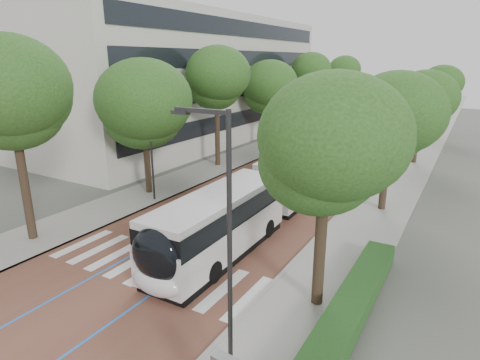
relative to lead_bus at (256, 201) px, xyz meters
The scene contains 21 objects.
ground 7.88m from the lead_bus, 105.57° to the right, with size 160.00×160.00×0.00m, color #51544C.
road 32.68m from the lead_bus, 93.63° to the left, with size 11.00×140.00×0.02m, color brown.
sidewalk_left 33.99m from the lead_bus, 106.37° to the left, with size 4.00×140.00×0.12m, color gray.
sidewalk_right 33.06m from the lead_bus, 80.54° to the left, with size 4.00×140.00×0.12m, color gray.
kerb_left 33.50m from the lead_bus, 103.25° to the left, with size 0.20×140.00×0.14m, color gray.
kerb_right 32.80m from the lead_bus, 83.81° to the left, with size 0.20×140.00×0.14m, color gray.
zebra_crossing 6.88m from the lead_bus, 106.22° to the right, with size 10.55×3.60×0.01m.
lane_line_left 32.82m from the lead_bus, 96.43° to the left, with size 0.12×126.00×0.01m, color blue.
lane_line_right 32.62m from the lead_bus, 90.83° to the left, with size 0.12×126.00×0.01m, color blue.
office_building 30.27m from the lead_bus, 136.31° to the left, with size 18.11×40.00×14.00m.
hedge 10.28m from the lead_bus, 46.56° to the right, with size 1.20×14.00×0.80m, color #17441A.
streetlight_near 11.81m from the lead_bus, 66.42° to the right, with size 1.82×0.20×8.00m.
streetlight_far 15.60m from the lead_bus, 72.66° to the left, with size 1.82×0.20×8.00m.
lamp_post_left 8.56m from the lead_bus, behind, with size 0.14×0.14×8.00m, color #29292C.
trees_left 17.94m from the lead_bus, 123.86° to the left, with size 6.48×60.45×9.92m.
trees_right 15.26m from the lead_bus, 67.47° to the left, with size 5.79×47.08×8.40m.
lead_bus is the anchor object (origin of this frame).
bus_queued_0 15.81m from the lead_bus, 89.55° to the left, with size 2.66×12.42×3.20m.
bus_queued_1 29.41m from the lead_bus, 89.80° to the left, with size 2.94×12.48×3.20m.
bus_queued_2 42.38m from the lead_bus, 90.18° to the left, with size 2.73×12.44×3.20m.
bus_queued_3 55.82m from the lead_bus, 90.30° to the left, with size 3.14×12.51×3.20m.
Camera 1 is at (12.03, -11.37, 9.27)m, focal length 30.00 mm.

